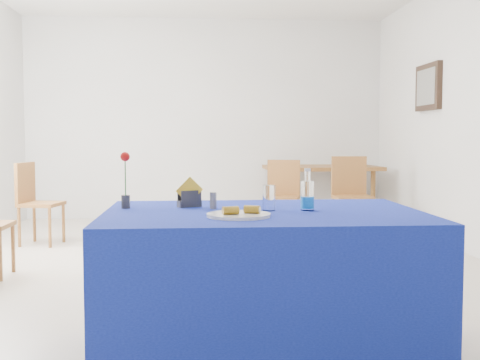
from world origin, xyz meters
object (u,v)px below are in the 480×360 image
object	(u,v)px
water_bottle	(307,196)
plate	(239,215)
chair_bg_right	(351,190)
chair_win_b	(34,197)
oak_table	(321,172)
chair_bg_left	(283,191)
blue_table	(263,285)

from	to	relation	value
water_bottle	plate	bearing A→B (deg)	-148.79
chair_bg_right	chair_win_b	xyz separation A→B (m)	(-3.49, -0.31, -0.03)
water_bottle	oak_table	size ratio (longest dim) A/B	0.14
water_bottle	chair_bg_right	world-z (taller)	water_bottle
chair_bg_left	chair_bg_right	world-z (taller)	chair_bg_right
plate	chair_win_b	size ratio (longest dim) A/B	0.35
plate	water_bottle	xyz separation A→B (m)	(0.37, 0.22, 0.06)
chair_bg_right	chair_win_b	size ratio (longest dim) A/B	1.05
plate	water_bottle	size ratio (longest dim) A/B	1.40
plate	chair_win_b	world-z (taller)	chair_win_b
chair_bg_left	chair_bg_right	distance (m)	0.79
chair_bg_left	chair_win_b	distance (m)	2.79
oak_table	blue_table	bearing A→B (deg)	-105.18
plate	blue_table	world-z (taller)	plate
water_bottle	chair_bg_right	size ratio (longest dim) A/B	0.23
plate	blue_table	distance (m)	0.46
oak_table	chair_win_b	xyz separation A→B (m)	(-3.40, -1.51, -0.17)
blue_table	water_bottle	size ratio (longest dim) A/B	7.44
blue_table	oak_table	size ratio (longest dim) A/B	1.06
oak_table	chair_bg_left	xyz separation A→B (m)	(-0.67, -0.96, -0.18)
blue_table	chair_bg_right	size ratio (longest dim) A/B	1.74
plate	blue_table	bearing A→B (deg)	55.59
plate	water_bottle	bearing A→B (deg)	31.21
chair_win_b	blue_table	bearing A→B (deg)	-137.61
plate	chair_win_b	distance (m)	4.15
water_bottle	oak_table	distance (m)	5.08
chair_bg_left	chair_win_b	xyz separation A→B (m)	(-2.73, -0.55, 0.00)
water_bottle	chair_bg_right	distance (m)	3.96
chair_bg_left	plate	bearing A→B (deg)	-86.35
plate	oak_table	world-z (taller)	plate
blue_table	oak_table	bearing A→B (deg)	74.82
plate	chair_bg_left	distance (m)	4.31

